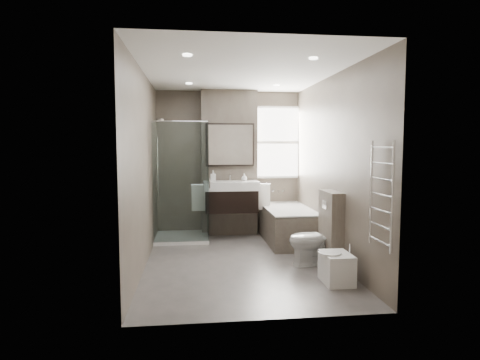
{
  "coord_description": "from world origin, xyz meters",
  "views": [
    {
      "loc": [
        -0.65,
        -5.45,
        1.62
      ],
      "look_at": [
        0.01,
        0.15,
        1.13
      ],
      "focal_mm": 30.0,
      "sensor_mm": 36.0,
      "label": 1
    }
  ],
  "objects": [
    {
      "name": "window",
      "position": [
        0.9,
        1.88,
        1.68
      ],
      "size": [
        0.98,
        0.06,
        1.33
      ],
      "color": "white",
      "rests_on": "room"
    },
    {
      "name": "mirror_cabinet",
      "position": [
        0.0,
        1.61,
        1.63
      ],
      "size": [
        0.86,
        0.08,
        0.76
      ],
      "color": "black",
      "rests_on": "vanity_pier"
    },
    {
      "name": "bathtub",
      "position": [
        0.92,
        1.1,
        0.32
      ],
      "size": [
        0.75,
        1.6,
        0.57
      ],
      "color": "#584F45",
      "rests_on": "ground"
    },
    {
      "name": "soap_bottle_a",
      "position": [
        -0.31,
        1.45,
        1.1
      ],
      "size": [
        0.09,
        0.09,
        0.19
      ],
      "primitive_type": "imported",
      "color": "white",
      "rests_on": "vanity"
    },
    {
      "name": "room",
      "position": [
        0.0,
        0.0,
        1.3
      ],
      "size": [
        2.7,
        3.9,
        2.7
      ],
      "color": "#575250",
      "rests_on": "ground"
    },
    {
      "name": "vanity",
      "position": [
        0.0,
        1.43,
        0.74
      ],
      "size": [
        0.95,
        0.47,
        0.66
      ],
      "color": "black",
      "rests_on": "vanity_pier"
    },
    {
      "name": "vanity_pier",
      "position": [
        0.0,
        1.77,
        1.3
      ],
      "size": [
        1.0,
        0.25,
        2.6
      ],
      "primitive_type": "cube",
      "color": "#584F45",
      "rests_on": "ground"
    },
    {
      "name": "towel_right",
      "position": [
        0.56,
        1.4,
        0.72
      ],
      "size": [
        0.24,
        0.06,
        0.44
      ],
      "primitive_type": "cube",
      "color": "silver",
      "rests_on": "vanity_pier"
    },
    {
      "name": "towel_left",
      "position": [
        -0.56,
        1.4,
        0.72
      ],
      "size": [
        0.24,
        0.06,
        0.44
      ],
      "primitive_type": "cube",
      "color": "silver",
      "rests_on": "vanity_pier"
    },
    {
      "name": "shower_enclosure",
      "position": [
        -0.75,
        1.35,
        0.49
      ],
      "size": [
        0.9,
        0.9,
        2.0
      ],
      "color": "white",
      "rests_on": "ground"
    },
    {
      "name": "soap_bottle_b",
      "position": [
        0.24,
        1.48,
        1.06
      ],
      "size": [
        0.1,
        0.1,
        0.13
      ],
      "primitive_type": "imported",
      "color": "white",
      "rests_on": "vanity"
    },
    {
      "name": "cistern_box",
      "position": [
        1.21,
        -0.25,
        0.5
      ],
      "size": [
        0.19,
        0.55,
        1.0
      ],
      "color": "#584F45",
      "rests_on": "ground"
    },
    {
      "name": "toilet",
      "position": [
        0.97,
        -0.26,
        0.35
      ],
      "size": [
        0.73,
        0.48,
        0.7
      ],
      "primitive_type": "imported",
      "rotation": [
        0.0,
        0.0,
        -1.43
      ],
      "color": "white",
      "rests_on": "ground"
    },
    {
      "name": "bidet",
      "position": [
        1.01,
        -1.0,
        0.19
      ],
      "size": [
        0.39,
        0.44,
        0.47
      ],
      "color": "white",
      "rests_on": "ground"
    },
    {
      "name": "towel_radiator",
      "position": [
        1.25,
        -1.6,
        1.12
      ],
      "size": [
        0.03,
        0.49,
        1.1
      ],
      "color": "silver",
      "rests_on": "room"
    }
  ]
}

